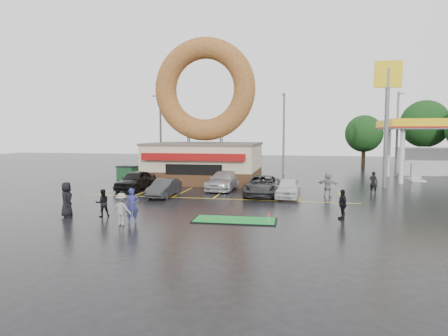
% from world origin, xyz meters
% --- Properties ---
extents(ground, '(120.00, 120.00, 0.00)m').
position_xyz_m(ground, '(0.00, 0.00, 0.00)').
color(ground, black).
rests_on(ground, ground).
extents(donut_shop, '(10.20, 8.70, 13.50)m').
position_xyz_m(donut_shop, '(-3.00, 12.97, 4.46)').
color(donut_shop, '#472B19').
rests_on(donut_shop, ground).
extents(gas_station, '(12.30, 13.65, 5.90)m').
position_xyz_m(gas_station, '(20.00, 20.94, 3.70)').
color(gas_station, silver).
rests_on(gas_station, ground).
extents(shell_sign, '(2.20, 0.36, 10.60)m').
position_xyz_m(shell_sign, '(13.00, 12.00, 7.38)').
color(shell_sign, slate).
rests_on(shell_sign, ground).
extents(streetlight_left, '(0.40, 2.21, 9.00)m').
position_xyz_m(streetlight_left, '(-10.00, 19.92, 4.78)').
color(streetlight_left, slate).
rests_on(streetlight_left, ground).
extents(streetlight_mid, '(0.40, 2.21, 9.00)m').
position_xyz_m(streetlight_mid, '(4.00, 20.92, 4.78)').
color(streetlight_mid, slate).
rests_on(streetlight_mid, ground).
extents(streetlight_right, '(0.40, 2.21, 9.00)m').
position_xyz_m(streetlight_right, '(16.00, 21.92, 4.78)').
color(streetlight_right, slate).
rests_on(streetlight_right, ground).
extents(tree_far_c, '(6.30, 6.30, 9.00)m').
position_xyz_m(tree_far_c, '(22.00, 34.00, 5.84)').
color(tree_far_c, '#332114').
rests_on(tree_far_c, ground).
extents(tree_far_d, '(4.90, 4.90, 7.00)m').
position_xyz_m(tree_far_d, '(14.00, 32.00, 4.53)').
color(tree_far_d, '#332114').
rests_on(tree_far_d, ground).
extents(car_black, '(2.20, 4.73, 1.57)m').
position_xyz_m(car_black, '(-7.13, 6.37, 0.78)').
color(car_black, black).
rests_on(car_black, ground).
extents(car_dgrey, '(1.51, 3.95, 1.28)m').
position_xyz_m(car_dgrey, '(-3.65, 3.50, 0.64)').
color(car_dgrey, '#2C2C2E').
rests_on(car_dgrey, ground).
extents(car_silver, '(2.45, 5.29, 1.50)m').
position_xyz_m(car_silver, '(-0.17, 8.00, 0.75)').
color(car_silver, '#B0B0B5').
rests_on(car_silver, ground).
extents(car_grey, '(2.48, 5.31, 1.47)m').
position_xyz_m(car_grey, '(3.26, 5.54, 0.73)').
color(car_grey, '#292A2C').
rests_on(car_grey, ground).
extents(car_white, '(1.86, 4.18, 1.40)m').
position_xyz_m(car_white, '(5.19, 4.85, 0.70)').
color(car_white, silver).
rests_on(car_white, ground).
extents(person_blue, '(0.78, 0.70, 1.80)m').
position_xyz_m(person_blue, '(-2.33, -4.90, 0.90)').
color(person_blue, navy).
rests_on(person_blue, ground).
extents(person_blackjkt, '(0.94, 0.91, 1.52)m').
position_xyz_m(person_blackjkt, '(-4.63, -3.70, 0.76)').
color(person_blackjkt, black).
rests_on(person_blackjkt, ground).
extents(person_hoodie, '(1.09, 0.68, 1.63)m').
position_xyz_m(person_hoodie, '(-2.66, -5.45, 0.81)').
color(person_hoodie, gray).
rests_on(person_hoodie, ground).
extents(person_bystander, '(0.89, 1.09, 1.93)m').
position_xyz_m(person_bystander, '(-6.51, -4.19, 0.97)').
color(person_bystander, black).
rests_on(person_bystander, ground).
extents(person_cameraman, '(0.65, 1.02, 1.62)m').
position_xyz_m(person_cameraman, '(8.31, -1.83, 0.81)').
color(person_cameraman, black).
rests_on(person_cameraman, ground).
extents(person_walker_near, '(1.70, 1.21, 1.77)m').
position_xyz_m(person_walker_near, '(8.00, 6.11, 0.88)').
color(person_walker_near, gray).
rests_on(person_walker_near, ground).
extents(person_walker_far, '(0.74, 0.63, 1.71)m').
position_xyz_m(person_walker_far, '(11.46, 7.98, 0.86)').
color(person_walker_far, black).
rests_on(person_walker_far, ground).
extents(dumpster, '(1.99, 1.51, 1.30)m').
position_xyz_m(dumpster, '(-10.77, 12.68, 0.65)').
color(dumpster, '#1A4424').
rests_on(dumpster, ground).
extents(putting_green, '(4.47, 2.03, 0.55)m').
position_xyz_m(putting_green, '(2.72, -3.33, 0.04)').
color(putting_green, black).
rests_on(putting_green, ground).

